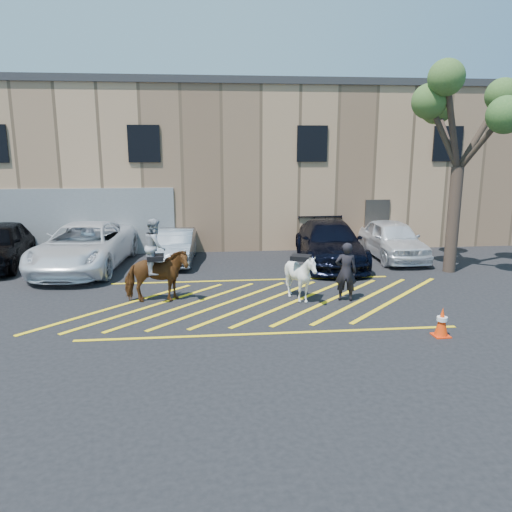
{
  "coord_description": "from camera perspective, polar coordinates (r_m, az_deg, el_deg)",
  "views": [
    {
      "loc": [
        -1.55,
        -14.29,
        4.55
      ],
      "look_at": [
        -0.08,
        0.2,
        1.3
      ],
      "focal_mm": 35.0,
      "sensor_mm": 36.0,
      "label": 1
    }
  ],
  "objects": [
    {
      "name": "car_white_suv",
      "position": [
        21.13,
        15.32,
        1.85
      ],
      "size": [
        1.85,
        4.58,
        1.56
      ],
      "primitive_type": "imported",
      "rotation": [
        0.0,
        0.0,
        -0.0
      ],
      "color": "white",
      "rests_on": "ground"
    },
    {
      "name": "warehouse",
      "position": [
        26.34,
        -2.5,
        10.61
      ],
      "size": [
        32.42,
        10.2,
        7.3
      ],
      "color": "tan",
      "rests_on": "ground"
    },
    {
      "name": "hatching_zone",
      "position": [
        14.79,
        0.49,
        -5.31
      ],
      "size": [
        12.6,
        5.12,
        0.01
      ],
      "color": "yellow",
      "rests_on": "ground"
    },
    {
      "name": "ground",
      "position": [
        15.08,
        0.36,
        -4.99
      ],
      "size": [
        90.0,
        90.0,
        0.0
      ],
      "primitive_type": "plane",
      "color": "black",
      "rests_on": "ground"
    },
    {
      "name": "tree",
      "position": [
        19.19,
        22.52,
        15.07
      ],
      "size": [
        3.99,
        4.37,
        7.31
      ],
      "color": "#4A362D",
      "rests_on": "ground"
    },
    {
      "name": "mounted_bay",
      "position": [
        14.87,
        -11.35,
        -1.46
      ],
      "size": [
        1.92,
        0.93,
        2.49
      ],
      "color": "brown",
      "rests_on": "ground"
    },
    {
      "name": "car_white_pickup",
      "position": [
        19.64,
        -19.06,
        1.02
      ],
      "size": [
        3.36,
        6.35,
        1.7
      ],
      "primitive_type": "imported",
      "rotation": [
        0.0,
        0.0,
        -0.09
      ],
      "color": "white",
      "rests_on": "ground"
    },
    {
      "name": "car_silver_sedan",
      "position": [
        19.91,
        -9.13,
        1.13
      ],
      "size": [
        1.59,
        4.02,
        1.3
      ],
      "primitive_type": "imported",
      "rotation": [
        0.0,
        0.0,
        -0.05
      ],
      "color": "#8D939A",
      "rests_on": "ground"
    },
    {
      "name": "saddled_white",
      "position": [
        14.79,
        5.12,
        -2.36
      ],
      "size": [
        1.63,
        1.71,
        1.49
      ],
      "color": "silver",
      "rests_on": "ground"
    },
    {
      "name": "car_blue_suv",
      "position": [
        19.68,
        8.42,
        1.5
      ],
      "size": [
        2.66,
        5.74,
        1.62
      ],
      "primitive_type": "imported",
      "rotation": [
        0.0,
        0.0,
        -0.07
      ],
      "color": "black",
      "rests_on": "ground"
    },
    {
      "name": "traffic_cone",
      "position": [
        12.98,
        20.48,
        -7.06
      ],
      "size": [
        0.4,
        0.4,
        0.73
      ],
      "color": "#F6310A",
      "rests_on": "ground"
    },
    {
      "name": "handler",
      "position": [
        15.0,
        10.23,
        -1.78
      ],
      "size": [
        0.72,
        0.56,
        1.76
      ],
      "primitive_type": "imported",
      "rotation": [
        0.0,
        0.0,
        2.9
      ],
      "color": "black",
      "rests_on": "ground"
    }
  ]
}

